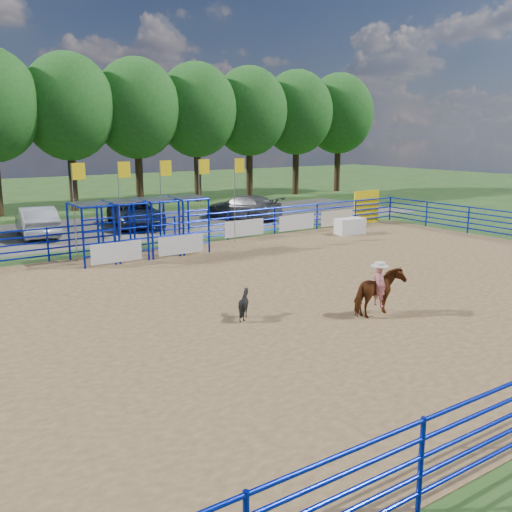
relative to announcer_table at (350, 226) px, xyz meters
name	(u,v)px	position (x,y,z in m)	size (l,w,h in m)	color
ground	(305,293)	(-9.43, -7.73, -0.45)	(120.00, 120.00, 0.00)	#3A5F26
arena_dirt	(305,293)	(-9.43, -7.73, -0.44)	(30.00, 20.00, 0.02)	#98774C
gravel_strip	(122,227)	(-9.43, 9.27, -0.45)	(40.00, 10.00, 0.01)	#67645C
announcer_table	(350,226)	(0.00, 0.00, 0.00)	(1.62, 0.76, 0.86)	white
horse_and_rider	(379,290)	(-9.22, -10.95, 0.38)	(1.73, 0.87, 2.27)	brown
calf	(244,304)	(-12.69, -8.88, 0.00)	(0.69, 0.78, 0.86)	black
car_b	(37,221)	(-14.28, 8.90, 0.37)	(1.72, 4.92, 1.62)	#94979C
car_c	(136,214)	(-8.65, 8.97, 0.33)	(2.57, 5.58, 1.55)	#151B34
car_d	(243,207)	(-1.69, 8.11, 0.32)	(2.14, 5.27, 1.53)	#545457
perimeter_fence	(305,272)	(-9.43, -7.73, 0.30)	(30.10, 20.10, 1.50)	#071AAB
chute_assembly	(148,228)	(-11.33, 1.10, 0.81)	(19.32, 2.41, 4.20)	#071AAB
treeline	(68,102)	(-9.43, 18.27, 7.08)	(56.40, 6.40, 11.24)	#3F2B19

